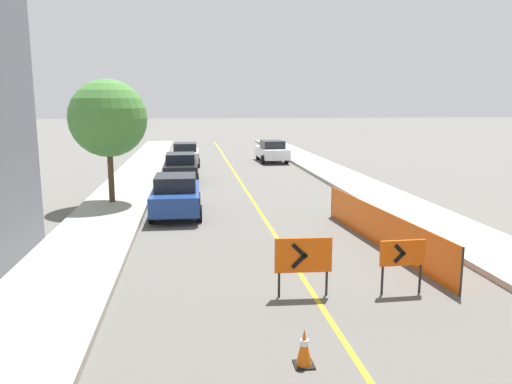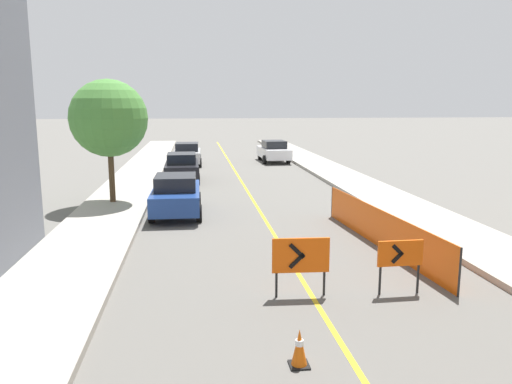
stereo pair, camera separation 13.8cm
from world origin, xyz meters
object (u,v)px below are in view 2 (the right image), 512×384
Objects in this scene: parked_car_curb_mid at (182,167)px; parked_car_opposite_side at (274,151)px; parked_car_curb_far at (187,154)px; traffic_cone_farthest at (299,348)px; parked_car_curb_near at (176,195)px; arrow_barricade_primary at (301,257)px; street_tree_left_near at (109,118)px; arrow_barricade_secondary at (400,256)px.

parked_car_opposite_side is (6.54, 8.55, 0.00)m from parked_car_curb_mid.
parked_car_curb_mid is 7.25m from parked_car_curb_far.
parked_car_curb_mid is 0.98× the size of parked_car_opposite_side.
parked_car_curb_mid and parked_car_opposite_side have the same top height.
traffic_cone_farthest is 12.05m from parked_car_curb_near.
arrow_barricade_primary is at bearing -82.29° from parked_car_curb_far.
street_tree_left_near is (-2.75, 2.08, 2.89)m from parked_car_curb_near.
arrow_barricade_primary is at bearing 77.58° from traffic_cone_farthest.
arrow_barricade_primary is 2.28m from arrow_barricade_secondary.
street_tree_left_near is at bearing 124.88° from arrow_barricade_secondary.
arrow_barricade_primary is at bearing -80.64° from parked_car_curb_mid.
traffic_cone_farthest is 0.15× the size of parked_car_curb_mid.
arrow_barricade_primary reaches higher than arrow_barricade_secondary.
parked_car_opposite_side is at bearing 84.94° from arrow_barricade_primary.
street_tree_left_near is at bearing 120.75° from arrow_barricade_primary.
parked_car_opposite_side is (6.33, 1.31, 0.00)m from parked_car_curb_far.
arrow_barricade_primary is 9.33m from parked_car_curb_near.
arrow_barricade_secondary is 0.29× the size of parked_car_curb_far.
arrow_barricade_secondary is at bearing -58.56° from parked_car_curb_near.
parked_car_curb_far is (0.22, 7.24, 0.00)m from parked_car_curb_mid.
parked_car_curb_far is 14.24m from street_tree_left_near.
arrow_barricade_primary is 1.08× the size of arrow_barricade_secondary.
traffic_cone_farthest is at bearing -137.10° from arrow_barricade_secondary.
parked_car_curb_mid is at bearing 102.63° from arrow_barricade_primary.
parked_car_curb_mid is 7.53m from street_tree_left_near.
street_tree_left_near is (-5.14, 13.88, 3.37)m from traffic_cone_farthest.
parked_car_curb_mid is (0.04, 8.45, 0.00)m from parked_car_curb_near.
street_tree_left_near reaches higher than traffic_cone_farthest.
arrow_barricade_primary is 0.31× the size of parked_car_opposite_side.
parked_car_curb_near is 1.00× the size of parked_car_curb_mid.
arrow_barricade_primary is at bearing -70.24° from parked_car_curb_near.
parked_car_opposite_side reaches higher than traffic_cone_farthest.
traffic_cone_farthest is 0.13× the size of street_tree_left_near.
street_tree_left_near reaches higher than parked_car_opposite_side.
parked_car_curb_far is at bearing -171.36° from parked_car_opposite_side.
street_tree_left_near is at bearing -114.13° from parked_car_curb_mid.
parked_car_curb_far is (-2.79, 24.51, -0.13)m from arrow_barricade_primary.
street_tree_left_near is (-2.78, -6.37, 2.89)m from parked_car_curb_mid.
traffic_cone_farthest is 0.51× the size of arrow_barricade_secondary.
parked_car_curb_near is at bearing -114.19° from parked_car_opposite_side.
parked_car_opposite_side reaches higher than arrow_barricade_primary.
street_tree_left_near reaches higher than parked_car_curb_far.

